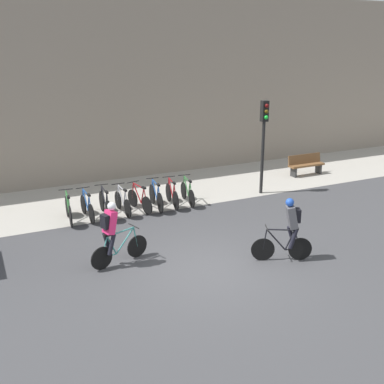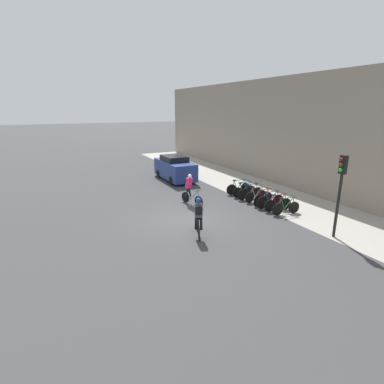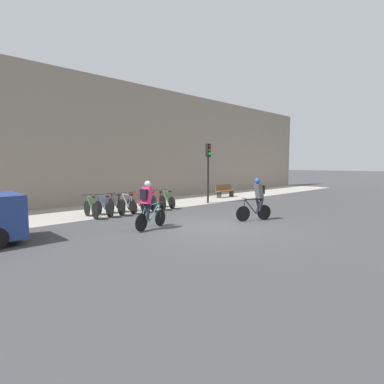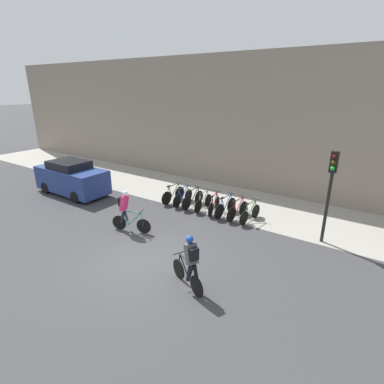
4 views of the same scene
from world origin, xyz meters
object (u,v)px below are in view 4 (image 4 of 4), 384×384
object	(u,v)px
parked_bike_4	(214,205)
parked_bike_6	(237,210)
parked_bike_3	(203,202)
parked_bike_7	(250,213)
parked_bike_1	(183,197)
parked_car	(72,178)
cyclist_pink	(126,210)
parked_bike_5	(226,207)
cyclist_grey	(190,262)
parked_bike_2	(193,199)
traffic_light_pole	(331,181)
parked_bike_0	(173,195)

from	to	relation	value
parked_bike_4	parked_bike_6	size ratio (longest dim) A/B	0.96
parked_bike_3	parked_bike_7	distance (m)	2.42
parked_bike_1	parked_car	world-z (taller)	parked_car
cyclist_pink	parked_bike_7	bearing A→B (deg)	43.82
parked_bike_1	parked_bike_3	distance (m)	1.21
parked_bike_5	parked_car	distance (m)	8.71
cyclist_pink	cyclist_grey	xyz separation A→B (m)	(4.30, -1.70, 0.00)
parked_bike_5	parked_car	bearing A→B (deg)	-166.22
parked_bike_7	parked_car	bearing A→B (deg)	-167.90
parked_bike_2	parked_bike_6	xyz separation A→B (m)	(2.42, 0.00, -0.01)
cyclist_grey	parked_car	xyz separation A→B (m)	(-10.14, 3.29, -0.05)
cyclist_pink	parked_bike_3	size ratio (longest dim) A/B	1.09
parked_bike_4	traffic_light_pole	bearing A→B (deg)	-1.74
parked_bike_0	parked_bike_2	bearing A→B (deg)	-0.04
cyclist_pink	parked_bike_1	xyz separation A→B (m)	(0.19, 3.67, -0.55)
parked_bike_1	parked_bike_2	xyz separation A→B (m)	(0.61, 0.00, 0.01)
parked_bike_1	parked_bike_0	bearing A→B (deg)	179.91
parked_bike_3	traffic_light_pole	size ratio (longest dim) A/B	0.45
parked_bike_7	traffic_light_pole	distance (m)	3.67
parked_bike_3	parked_bike_4	world-z (taller)	same
parked_bike_3	parked_bike_1	bearing A→B (deg)	-179.99
parked_car	parked_bike_5	bearing A→B (deg)	13.78
parked_bike_6	parked_bike_2	bearing A→B (deg)	-179.98
cyclist_pink	parked_bike_7	xyz separation A→B (m)	(3.82, 3.67, -0.55)
cyclist_grey	parked_bike_3	world-z (taller)	cyclist_grey
parked_bike_0	parked_bike_3	bearing A→B (deg)	-0.02
parked_bike_4	parked_bike_7	distance (m)	1.81
cyclist_pink	parked_bike_5	world-z (taller)	cyclist_pink
cyclist_pink	parked_bike_2	world-z (taller)	cyclist_pink
traffic_light_pole	parked_bike_5	bearing A→B (deg)	178.01
parked_bike_0	parked_bike_6	bearing A→B (deg)	-0.00
parked_bike_5	parked_bike_4	bearing A→B (deg)	-179.97
cyclist_pink	parked_bike_2	distance (m)	3.79
parked_bike_1	traffic_light_pole	bearing A→B (deg)	-1.26
cyclist_pink	cyclist_grey	world-z (taller)	cyclist_grey
parked_bike_3	parked_bike_5	xyz separation A→B (m)	(1.21, 0.00, 0.03)
parked_bike_7	parked_car	world-z (taller)	parked_car
parked_bike_6	parked_bike_1	bearing A→B (deg)	-179.98
parked_bike_2	parked_bike_7	size ratio (longest dim) A/B	1.08
parked_bike_2	parked_bike_3	bearing A→B (deg)	0.01
parked_bike_3	traffic_light_pole	world-z (taller)	traffic_light_pole
cyclist_pink	parked_car	xyz separation A→B (m)	(-5.83, 1.60, -0.05)
cyclist_grey	traffic_light_pole	world-z (taller)	traffic_light_pole
parked_bike_6	cyclist_pink	bearing A→B (deg)	-131.23
parked_bike_1	parked_bike_5	distance (m)	2.42
parked_bike_1	parked_bike_3	size ratio (longest dim) A/B	1.05
parked_bike_4	cyclist_grey	bearing A→B (deg)	-66.78
parked_bike_6	parked_bike_7	bearing A→B (deg)	-0.05
parked_bike_1	parked_bike_7	distance (m)	3.63
parked_bike_3	parked_bike_5	bearing A→B (deg)	0.02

